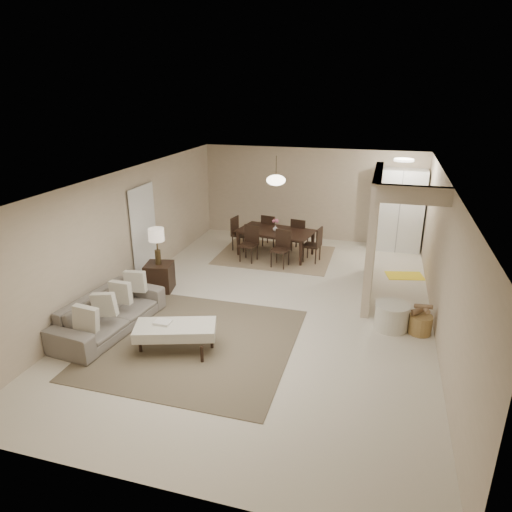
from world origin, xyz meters
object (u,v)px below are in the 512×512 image
(round_pouf, at_px, (392,317))
(wicker_basket, at_px, (420,324))
(sofa, at_px, (110,313))
(side_table, at_px, (160,277))
(pantry_cabinet, at_px, (399,210))
(dining_table, at_px, (275,243))
(ottoman_bench, at_px, (175,330))

(round_pouf, distance_m, wicker_basket, 0.48)
(round_pouf, bearing_deg, sofa, -163.59)
(side_table, bearing_deg, round_pouf, -4.59)
(pantry_cabinet, bearing_deg, round_pouf, -91.02)
(pantry_cabinet, distance_m, round_pouf, 4.49)
(wicker_basket, relative_size, dining_table, 0.21)
(pantry_cabinet, xyz_separation_m, round_pouf, (-0.08, -4.41, -0.82))
(pantry_cabinet, xyz_separation_m, dining_table, (-2.93, -1.34, -0.72))
(pantry_cabinet, distance_m, sofa, 7.57)
(pantry_cabinet, relative_size, sofa, 0.96)
(wicker_basket, bearing_deg, pantry_cabinet, 95.15)
(dining_table, bearing_deg, round_pouf, -37.04)
(sofa, bearing_deg, dining_table, -16.45)
(round_pouf, bearing_deg, ottoman_bench, -153.07)
(sofa, relative_size, dining_table, 1.18)
(side_table, bearing_deg, ottoman_bench, -56.96)
(side_table, height_order, round_pouf, side_table)
(side_table, height_order, wicker_basket, side_table)
(round_pouf, bearing_deg, wicker_basket, -3.62)
(sofa, bearing_deg, ottoman_bench, -95.84)
(sofa, height_order, side_table, sofa)
(sofa, bearing_deg, wicker_basket, -69.04)
(pantry_cabinet, distance_m, wicker_basket, 4.55)
(pantry_cabinet, height_order, wicker_basket, pantry_cabinet)
(pantry_cabinet, height_order, side_table, pantry_cabinet)
(pantry_cabinet, bearing_deg, ottoman_bench, -119.17)
(pantry_cabinet, bearing_deg, sofa, -129.60)
(ottoman_bench, relative_size, wicker_basket, 3.54)
(side_table, bearing_deg, wicker_basket, -4.50)
(ottoman_bench, distance_m, round_pouf, 3.73)
(round_pouf, bearing_deg, side_table, 175.41)
(sofa, bearing_deg, side_table, 4.69)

